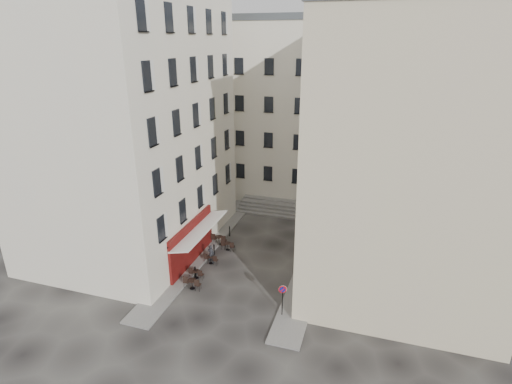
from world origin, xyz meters
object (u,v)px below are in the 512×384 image
at_px(bistro_table_a, 192,283).
at_px(no_parking_sign, 282,295).
at_px(pedestrian, 211,254).
at_px(bistro_table_b, 196,273).

bearing_deg(bistro_table_a, no_parking_sign, -8.64).
xyz_separation_m(no_parking_sign, bistro_table_a, (-6.69, 1.02, -1.13)).
xyz_separation_m(no_parking_sign, pedestrian, (-6.81, 4.60, -0.81)).
xyz_separation_m(no_parking_sign, bistro_table_b, (-7.00, 2.31, -1.18)).
height_order(no_parking_sign, bistro_table_a, no_parking_sign).
bearing_deg(bistro_table_b, pedestrian, 85.35).
distance_m(no_parking_sign, bistro_table_a, 6.86).
relative_size(no_parking_sign, bistro_table_a, 1.74).
bearing_deg(no_parking_sign, pedestrian, 126.28).
distance_m(bistro_table_a, bistro_table_b, 1.33).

